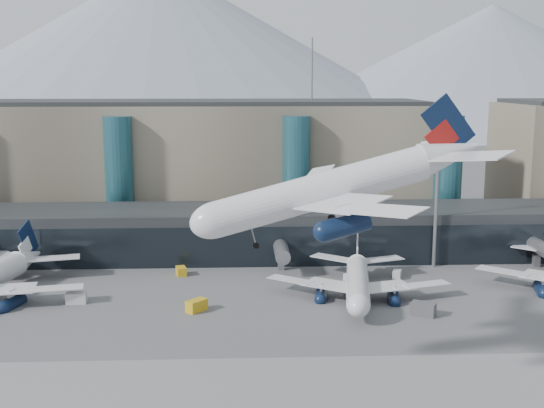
% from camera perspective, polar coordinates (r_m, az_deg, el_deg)
% --- Properties ---
extents(ground, '(900.00, 900.00, 0.00)m').
position_cam_1_polar(ground, '(87.51, 2.55, -14.00)').
color(ground, '#515154').
rests_on(ground, ground).
extents(concourse, '(170.00, 27.00, 10.00)m').
position_cam_1_polar(concourse, '(140.77, 0.50, -2.37)').
color(concourse, black).
rests_on(concourse, ground).
extents(terminal_main, '(130.00, 30.00, 31.00)m').
position_cam_1_polar(terminal_main, '(171.53, -8.45, 3.38)').
color(terminal_main, gray).
rests_on(terminal_main, ground).
extents(teal_towers, '(116.40, 19.40, 46.00)m').
position_cam_1_polar(teal_towers, '(155.14, -5.35, 2.18)').
color(teal_towers, '#245865').
rests_on(teal_towers, ground).
extents(mountain_ridge, '(910.00, 400.00, 110.00)m').
position_cam_1_polar(mountain_ridge, '(460.03, 0.39, 11.63)').
color(mountain_ridge, gray).
rests_on(mountain_ridge, ground).
extents(lightmast_mid, '(3.00, 1.20, 25.60)m').
position_cam_1_polar(lightmast_mid, '(134.46, 13.61, 0.83)').
color(lightmast_mid, slate).
rests_on(lightmast_mid, ground).
extents(hero_jet, '(36.28, 36.21, 11.77)m').
position_cam_1_polar(hero_jet, '(78.39, 6.48, 2.35)').
color(hero_jet, silver).
rests_on(hero_jet, ground).
extents(jet_parked_mid, '(32.11, 32.35, 10.47)m').
position_cam_1_polar(jet_parked_mid, '(116.88, 7.18, -5.65)').
color(jet_parked_mid, silver).
rests_on(jet_parked_mid, ground).
extents(veh_a, '(3.32, 2.01, 1.81)m').
position_cam_1_polar(veh_a, '(116.86, -16.05, -7.55)').
color(veh_a, silver).
rests_on(veh_a, ground).
extents(veh_b, '(2.30, 3.05, 1.57)m').
position_cam_1_polar(veh_b, '(128.98, -7.60, -5.58)').
color(veh_b, gold).
rests_on(veh_b, ground).
extents(veh_c, '(4.16, 3.51, 2.04)m').
position_cam_1_polar(veh_c, '(109.38, 12.54, -8.57)').
color(veh_c, '#4B4B50').
rests_on(veh_c, ground).
extents(veh_d, '(2.19, 2.94, 1.50)m').
position_cam_1_polar(veh_d, '(128.01, 10.41, -5.81)').
color(veh_d, silver).
rests_on(veh_d, ground).
extents(veh_g, '(2.42, 2.25, 1.23)m').
position_cam_1_polar(veh_g, '(125.26, 6.52, -6.13)').
color(veh_g, silver).
rests_on(veh_g, ground).
extents(veh_h, '(3.58, 3.67, 1.86)m').
position_cam_1_polar(veh_h, '(109.30, -6.33, -8.44)').
color(veh_h, gold).
rests_on(veh_h, ground).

